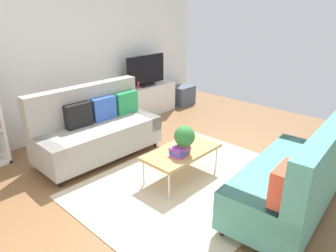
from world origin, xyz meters
TOP-DOWN VIEW (x-y plane):
  - ground_plane at (0.00, 0.00)m, footprint 7.68×7.68m
  - wall_far at (0.00, 2.80)m, footprint 6.40×0.12m
  - area_rug at (-0.02, -0.06)m, footprint 2.90×2.20m
  - couch_beige at (-0.35, 1.56)m, footprint 1.92×0.87m
  - couch_green at (0.32, -1.28)m, footprint 1.96×0.98m
  - coffee_table at (0.03, 0.14)m, footprint 1.10×0.56m
  - tv_console at (1.54, 2.46)m, footprint 1.40×0.44m
  - tv at (1.54, 2.44)m, footprint 1.00×0.20m
  - storage_trunk at (2.64, 2.36)m, footprint 0.52×0.40m
  - potted_plant at (-0.01, 0.06)m, footprint 0.28×0.28m
  - table_book_0 at (-0.09, 0.07)m, footprint 0.27×0.23m
  - table_book_1 at (-0.09, 0.07)m, footprint 0.26×0.21m
  - table_book_2 at (-0.09, 0.07)m, footprint 0.25×0.19m
  - vase_0 at (0.96, 2.51)m, footprint 0.09×0.09m
  - vase_1 at (1.12, 2.51)m, footprint 0.12×0.12m
  - bottle_0 at (1.29, 2.42)m, footprint 0.05×0.05m

SIDE VIEW (x-z plane):
  - ground_plane at x=0.00m, z-range 0.00..0.00m
  - area_rug at x=-0.02m, z-range 0.00..0.01m
  - storage_trunk at x=2.64m, z-range 0.00..0.44m
  - tv_console at x=1.54m, z-range 0.00..0.64m
  - coffee_table at x=0.03m, z-range 0.18..0.60m
  - table_book_0 at x=-0.09m, z-range 0.42..0.45m
  - couch_green at x=0.32m, z-range -0.11..0.99m
  - couch_beige at x=-0.35m, z-range -0.10..1.00m
  - table_book_1 at x=-0.09m, z-range 0.45..0.49m
  - table_book_2 at x=-0.09m, z-range 0.49..0.53m
  - potted_plant at x=-0.01m, z-range 0.45..0.83m
  - vase_0 at x=0.96m, z-range 0.64..0.78m
  - bottle_0 at x=1.29m, z-range 0.64..0.78m
  - vase_1 at x=1.12m, z-range 0.64..0.78m
  - tv at x=1.54m, z-range 0.63..1.27m
  - wall_far at x=0.00m, z-range 0.00..2.90m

